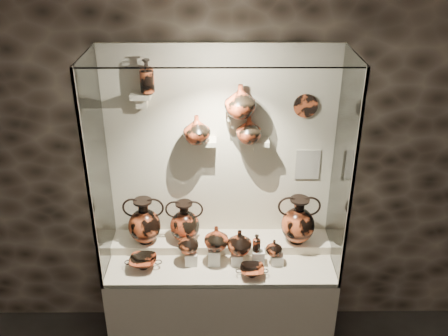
{
  "coord_description": "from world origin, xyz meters",
  "views": [
    {
      "loc": [
        0.01,
        -0.88,
        3.17
      ],
      "look_at": [
        0.02,
        2.21,
        1.59
      ],
      "focal_mm": 40.0,
      "sensor_mm": 36.0,
      "label": 1
    }
  ],
  "objects_px": {
    "amphora_left": "(144,221)",
    "lekythos_tall": "(147,75)",
    "kylix_left": "(143,262)",
    "amphora_right": "(298,220)",
    "ovoid_vase_a": "(197,129)",
    "ovoid_vase_b": "(240,101)",
    "lekythos_small": "(257,242)",
    "jug_c": "(239,242)",
    "jug_a": "(188,242)",
    "amphora_mid": "(185,221)",
    "kylix_right": "(252,271)",
    "jug_b": "(216,238)",
    "jug_e": "(274,247)",
    "ovoid_vase_c": "(249,129)"
  },
  "relations": [
    {
      "from": "ovoid_vase_a",
      "to": "ovoid_vase_b",
      "type": "height_order",
      "value": "ovoid_vase_b"
    },
    {
      "from": "amphora_right",
      "to": "lekythos_small",
      "type": "height_order",
      "value": "amphora_right"
    },
    {
      "from": "amphora_left",
      "to": "ovoid_vase_a",
      "type": "relative_size",
      "value": 1.84
    },
    {
      "from": "jug_c",
      "to": "kylix_left",
      "type": "distance_m",
      "value": 0.73
    },
    {
      "from": "ovoid_vase_b",
      "to": "amphora_right",
      "type": "bearing_deg",
      "value": -23.15
    },
    {
      "from": "kylix_left",
      "to": "lekythos_tall",
      "type": "bearing_deg",
      "value": 94.26
    },
    {
      "from": "amphora_left",
      "to": "jug_a",
      "type": "xyz_separation_m",
      "value": [
        0.34,
        -0.18,
        -0.08
      ]
    },
    {
      "from": "jug_c",
      "to": "ovoid_vase_a",
      "type": "distance_m",
      "value": 0.89
    },
    {
      "from": "amphora_right",
      "to": "kylix_left",
      "type": "distance_m",
      "value": 1.2
    },
    {
      "from": "jug_b",
      "to": "ovoid_vase_a",
      "type": "xyz_separation_m",
      "value": [
        -0.13,
        0.23,
        0.77
      ]
    },
    {
      "from": "lekythos_small",
      "to": "ovoid_vase_b",
      "type": "distance_m",
      "value": 1.04
    },
    {
      "from": "amphora_right",
      "to": "jug_b",
      "type": "xyz_separation_m",
      "value": [
        -0.62,
        -0.17,
        -0.04
      ]
    },
    {
      "from": "amphora_left",
      "to": "kylix_right",
      "type": "relative_size",
      "value": 1.66
    },
    {
      "from": "jug_b",
      "to": "kylix_right",
      "type": "relative_size",
      "value": 0.83
    },
    {
      "from": "amphora_left",
      "to": "amphora_mid",
      "type": "distance_m",
      "value": 0.31
    },
    {
      "from": "lekythos_tall",
      "to": "ovoid_vase_b",
      "type": "height_order",
      "value": "lekythos_tall"
    },
    {
      "from": "amphora_right",
      "to": "jug_a",
      "type": "xyz_separation_m",
      "value": [
        -0.83,
        -0.17,
        -0.08
      ]
    },
    {
      "from": "jug_c",
      "to": "amphora_left",
      "type": "bearing_deg",
      "value": 175.31
    },
    {
      "from": "amphora_left",
      "to": "lekythos_small",
      "type": "distance_m",
      "value": 0.87
    },
    {
      "from": "amphora_mid",
      "to": "kylix_left",
      "type": "distance_m",
      "value": 0.43
    },
    {
      "from": "kylix_left",
      "to": "ovoid_vase_c",
      "type": "xyz_separation_m",
      "value": [
        0.77,
        0.3,
        0.93
      ]
    },
    {
      "from": "amphora_right",
      "to": "lekythos_tall",
      "type": "height_order",
      "value": "lekythos_tall"
    },
    {
      "from": "jug_a",
      "to": "lekythos_tall",
      "type": "relative_size",
      "value": 0.61
    },
    {
      "from": "amphora_mid",
      "to": "amphora_left",
      "type": "bearing_deg",
      "value": 177.33
    },
    {
      "from": "amphora_left",
      "to": "jug_a",
      "type": "bearing_deg",
      "value": -35.31
    },
    {
      "from": "lekythos_tall",
      "to": "ovoid_vase_a",
      "type": "distance_m",
      "value": 0.51
    },
    {
      "from": "kylix_left",
      "to": "amphora_left",
      "type": "bearing_deg",
      "value": 109.98
    },
    {
      "from": "lekythos_small",
      "to": "ovoid_vase_b",
      "type": "xyz_separation_m",
      "value": [
        -0.13,
        0.24,
        1.0
      ]
    },
    {
      "from": "jug_b",
      "to": "lekythos_small",
      "type": "height_order",
      "value": "jug_b"
    },
    {
      "from": "amphora_right",
      "to": "ovoid_vase_b",
      "type": "xyz_separation_m",
      "value": [
        -0.45,
        0.04,
        0.94
      ]
    },
    {
      "from": "amphora_left",
      "to": "amphora_right",
      "type": "distance_m",
      "value": 1.17
    },
    {
      "from": "amphora_right",
      "to": "amphora_mid",
      "type": "bearing_deg",
      "value": -159.35
    },
    {
      "from": "jug_b",
      "to": "ovoid_vase_a",
      "type": "relative_size",
      "value": 0.92
    },
    {
      "from": "amphora_right",
      "to": "lekythos_tall",
      "type": "distance_m",
      "value": 1.55
    },
    {
      "from": "kylix_left",
      "to": "kylix_right",
      "type": "bearing_deg",
      "value": 10.65
    },
    {
      "from": "lekythos_small",
      "to": "kylix_left",
      "type": "bearing_deg",
      "value": -160.67
    },
    {
      "from": "jug_b",
      "to": "amphora_left",
      "type": "bearing_deg",
      "value": 179.73
    },
    {
      "from": "jug_e",
      "to": "lekythos_tall",
      "type": "distance_m",
      "value": 1.54
    },
    {
      "from": "amphora_mid",
      "to": "jug_a",
      "type": "distance_m",
      "value": 0.2
    },
    {
      "from": "amphora_left",
      "to": "lekythos_tall",
      "type": "distance_m",
      "value": 1.12
    },
    {
      "from": "kylix_right",
      "to": "lekythos_tall",
      "type": "bearing_deg",
      "value": 173.15
    },
    {
      "from": "lekythos_tall",
      "to": "kylix_left",
      "type": "bearing_deg",
      "value": -118.98
    },
    {
      "from": "amphora_mid",
      "to": "jug_b",
      "type": "bearing_deg",
      "value": -42.73
    },
    {
      "from": "amphora_mid",
      "to": "lekythos_tall",
      "type": "height_order",
      "value": "lekythos_tall"
    },
    {
      "from": "lekythos_tall",
      "to": "jug_c",
      "type": "bearing_deg",
      "value": -38.09
    },
    {
      "from": "amphora_right",
      "to": "ovoid_vase_a",
      "type": "xyz_separation_m",
      "value": [
        -0.76,
        0.06,
        0.73
      ]
    },
    {
      "from": "jug_b",
      "to": "lekythos_tall",
      "type": "distance_m",
      "value": 1.27
    },
    {
      "from": "jug_c",
      "to": "lekythos_tall",
      "type": "relative_size",
      "value": 0.72
    },
    {
      "from": "kylix_right",
      "to": "ovoid_vase_b",
      "type": "relative_size",
      "value": 0.98
    },
    {
      "from": "lekythos_small",
      "to": "ovoid_vase_b",
      "type": "relative_size",
      "value": 0.7
    }
  ]
}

